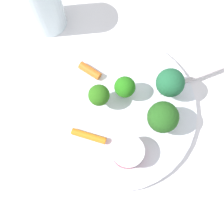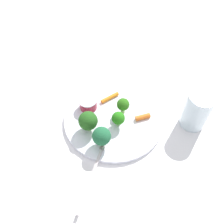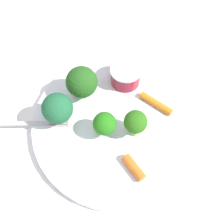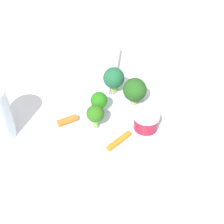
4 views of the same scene
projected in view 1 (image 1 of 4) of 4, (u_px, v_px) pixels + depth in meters
name	position (u px, v px, depth m)	size (l,w,h in m)	color
ground_plane	(115.00, 110.00, 0.48)	(2.40, 2.40, 0.00)	white
plate	(115.00, 109.00, 0.48)	(0.26, 0.26, 0.01)	white
sauce_cup	(128.00, 152.00, 0.44)	(0.05, 0.05, 0.03)	maroon
broccoli_floret_0	(99.00, 95.00, 0.44)	(0.03, 0.03, 0.05)	#85B45E
broccoli_floret_1	(125.00, 87.00, 0.45)	(0.03, 0.03, 0.05)	#85AE72
broccoli_floret_2	(163.00, 117.00, 0.43)	(0.05, 0.05, 0.06)	#93AC6B
broccoli_floret_3	(170.00, 83.00, 0.45)	(0.04, 0.04, 0.06)	#8FA856
carrot_stick_0	(89.00, 136.00, 0.45)	(0.01, 0.01, 0.05)	orange
carrot_stick_1	(90.00, 71.00, 0.48)	(0.01, 0.01, 0.04)	orange
fork	(207.00, 73.00, 0.49)	(0.18, 0.06, 0.00)	#BCB1B3
drinking_glass	(43.00, 4.00, 0.48)	(0.06, 0.06, 0.10)	silver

